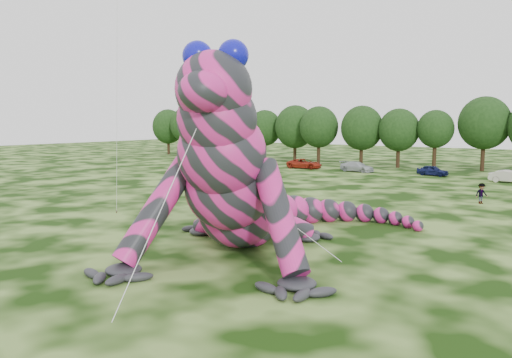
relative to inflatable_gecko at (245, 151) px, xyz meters
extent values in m
plane|color=#16330A|center=(-4.46, -5.31, -5.38)|extent=(240.00, 240.00, 0.00)
cylinder|color=silver|center=(-12.32, 1.37, 3.60)|extent=(0.02, 0.02, 18.39)
cylinder|color=#382314|center=(-14.03, 2.40, -5.26)|extent=(0.08, 0.08, 0.24)
imported|color=silver|center=(-35.50, 43.54, -4.65)|extent=(4.50, 2.30, 1.47)
imported|color=black|center=(-29.24, 42.94, -4.67)|extent=(4.46, 1.96, 1.43)
imported|color=maroon|center=(-19.67, 42.37, -4.65)|extent=(5.51, 3.07, 1.46)
imported|color=#AAB0B4|center=(-11.26, 42.29, -4.66)|extent=(5.21, 2.84, 1.43)
imported|color=#101744|center=(-1.17, 43.18, -4.71)|extent=(4.14, 2.14, 1.35)
imported|color=beige|center=(8.11, 40.72, -4.67)|extent=(4.31, 1.51, 1.42)
imported|color=gray|center=(8.35, 23.10, -4.49)|extent=(1.24, 1.31, 1.78)
imported|color=gray|center=(-10.76, 18.25, -4.50)|extent=(1.09, 1.06, 1.76)
imported|color=gray|center=(-12.83, 14.41, -4.46)|extent=(0.80, 0.73, 1.83)
imported|color=gray|center=(-23.78, 29.02, -4.54)|extent=(0.63, 0.88, 1.67)
camera|label=1|loc=(16.43, -22.75, 1.71)|focal=35.00mm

